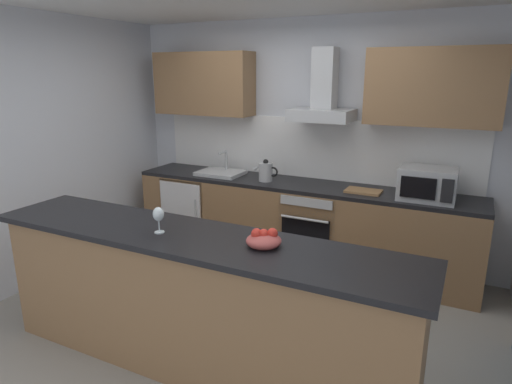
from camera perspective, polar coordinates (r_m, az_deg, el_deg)
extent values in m
cube|color=gray|center=(3.86, -3.08, -16.91)|extent=(5.22, 4.50, 0.02)
cube|color=silver|center=(4.97, 7.07, 6.58)|extent=(5.22, 0.12, 2.60)
cube|color=silver|center=(4.80, -26.63, 4.74)|extent=(0.12, 4.50, 2.60)
cube|color=white|center=(4.92, 6.76, 5.66)|extent=(3.59, 0.02, 0.66)
cube|color=olive|center=(4.84, 5.22, -4.26)|extent=(3.72, 0.60, 0.86)
cube|color=black|center=(4.71, 5.36, 0.91)|extent=(3.72, 0.60, 0.04)
cube|color=olive|center=(3.18, -8.02, -14.37)|extent=(3.00, 0.52, 0.96)
cube|color=black|center=(2.96, -8.38, -5.89)|extent=(3.10, 0.64, 0.04)
cube|color=olive|center=(5.26, -6.78, 13.74)|extent=(1.19, 0.32, 0.70)
cube|color=olive|center=(4.43, 21.94, 12.49)|extent=(1.19, 0.32, 0.70)
cube|color=slate|center=(4.74, 7.58, -4.36)|extent=(0.60, 0.56, 0.80)
cube|color=black|center=(4.51, 6.33, -6.26)|extent=(0.50, 0.02, 0.48)
cube|color=#B7BABC|center=(4.37, 6.48, -1.33)|extent=(0.54, 0.02, 0.09)
cylinder|color=#B7BABC|center=(4.40, 6.27, -3.49)|extent=(0.49, 0.02, 0.02)
cube|color=white|center=(5.41, -7.89, -2.27)|extent=(0.58, 0.56, 0.85)
cube|color=silver|center=(5.18, -9.69, -3.13)|extent=(0.55, 0.02, 0.80)
cylinder|color=#B7BABC|center=(5.03, -7.81, -3.11)|extent=(0.02, 0.02, 0.38)
cube|color=#B7BABC|center=(4.34, 21.30, 0.98)|extent=(0.50, 0.36, 0.30)
cube|color=black|center=(4.16, 20.22, 0.50)|extent=(0.30, 0.02, 0.19)
cube|color=black|center=(4.14, 23.50, 0.11)|extent=(0.10, 0.01, 0.21)
cube|color=silver|center=(5.08, -4.57, 2.49)|extent=(0.50, 0.40, 0.04)
cylinder|color=#B7BABC|center=(5.16, -3.87, 3.94)|extent=(0.03, 0.03, 0.26)
cylinder|color=#B7BABC|center=(5.07, -4.35, 5.10)|extent=(0.03, 0.16, 0.03)
cylinder|color=#B7BABC|center=(4.76, 1.25, 2.61)|extent=(0.15, 0.15, 0.20)
sphere|color=black|center=(4.73, 1.26, 3.94)|extent=(0.06, 0.06, 0.06)
cone|color=#B7BABC|center=(4.79, 0.17, 3.20)|extent=(0.09, 0.04, 0.07)
torus|color=black|center=(4.72, 2.24, 2.62)|extent=(0.11, 0.02, 0.11)
cube|color=#B7BABC|center=(4.58, 8.51, 9.82)|extent=(0.62, 0.45, 0.12)
cube|color=#B7BABC|center=(4.61, 8.89, 14.32)|extent=(0.22, 0.22, 0.60)
cylinder|color=silver|center=(3.03, -12.38, -5.09)|extent=(0.07, 0.07, 0.01)
cylinder|color=silver|center=(3.02, -12.43, -4.24)|extent=(0.01, 0.01, 0.09)
ellipsoid|color=silver|center=(2.99, -12.52, -2.81)|extent=(0.08, 0.08, 0.10)
ellipsoid|color=#B24C47|center=(2.73, 1.01, -6.33)|extent=(0.22, 0.22, 0.09)
sphere|color=red|center=(2.71, 0.07, -5.41)|extent=(0.07, 0.07, 0.07)
sphere|color=red|center=(2.72, 2.15, -5.36)|extent=(0.07, 0.07, 0.07)
sphere|color=red|center=(2.71, 1.02, -5.44)|extent=(0.06, 0.06, 0.06)
cube|color=#9E7247|center=(4.46, 13.72, 0.11)|extent=(0.34, 0.23, 0.02)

